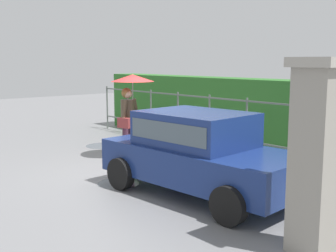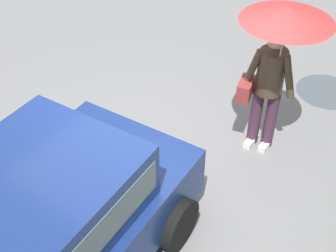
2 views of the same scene
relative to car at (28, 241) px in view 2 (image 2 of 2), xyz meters
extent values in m
plane|color=slate|center=(-1.81, 0.07, -0.80)|extent=(40.00, 40.00, 0.00)
cube|color=navy|center=(-0.09, -0.01, 0.38)|extent=(2.01, 1.58, 0.60)
cube|color=#4C5B66|center=(-0.09, -0.01, 0.40)|extent=(1.86, 1.59, 0.33)
cylinder|color=black|center=(-1.25, 0.74, -0.50)|extent=(0.61, 0.23, 0.60)
cylinder|color=black|center=(-1.12, -0.93, -0.50)|extent=(0.61, 0.23, 0.60)
cube|color=red|center=(-1.84, 0.41, -0.07)|extent=(0.08, 0.20, 0.16)
cube|color=red|center=(-1.75, -0.69, -0.07)|extent=(0.08, 0.20, 0.16)
cylinder|color=#47283D|center=(-3.25, 0.81, -0.37)|extent=(0.15, 0.15, 0.86)
cylinder|color=#47283D|center=(-3.20, 0.61, -0.37)|extent=(0.15, 0.15, 0.86)
cube|color=white|center=(-3.19, 0.82, -0.76)|extent=(0.26, 0.10, 0.08)
cube|color=white|center=(-3.14, 0.63, -0.76)|extent=(0.26, 0.10, 0.08)
cylinder|color=#473828|center=(-3.23, 0.71, 0.35)|extent=(0.34, 0.34, 0.58)
sphere|color=#DBAD89|center=(-3.23, 0.71, 0.78)|extent=(0.22, 0.22, 0.22)
sphere|color=olive|center=(-3.25, 0.70, 0.80)|extent=(0.25, 0.25, 0.25)
cylinder|color=#473828|center=(-3.21, 0.94, 0.37)|extent=(0.15, 0.24, 0.56)
cylinder|color=#473828|center=(-3.09, 0.52, 0.37)|extent=(0.15, 0.24, 0.56)
cylinder|color=#B2B2B7|center=(-3.15, 0.81, 0.69)|extent=(0.02, 0.02, 0.77)
cone|color=red|center=(-3.15, 0.81, 1.16)|extent=(1.05, 1.05, 0.17)
cube|color=maroon|center=(-3.04, 0.49, 0.11)|extent=(0.37, 0.24, 0.24)
cylinder|color=#4C545B|center=(-1.49, -0.74, -0.80)|extent=(0.82, 0.82, 0.00)
cylinder|color=#4C545B|center=(-4.92, 1.02, -0.80)|extent=(0.95, 0.95, 0.00)
camera|label=1|loc=(5.37, -5.25, 1.57)|focal=45.94mm
camera|label=2|loc=(1.19, 2.41, 3.35)|focal=48.19mm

